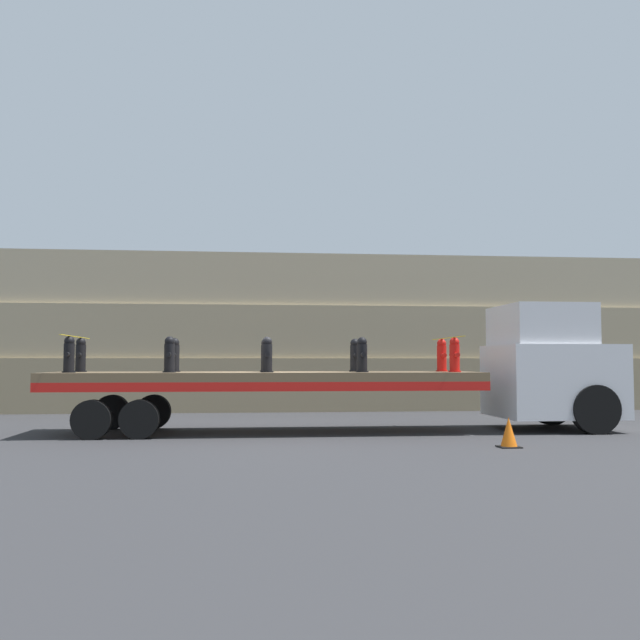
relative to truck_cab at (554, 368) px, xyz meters
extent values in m
plane|color=#2D2D30|center=(-6.93, 0.00, -1.48)|extent=(120.00, 120.00, 0.00)
cube|color=gray|center=(-6.93, 7.90, -0.61)|extent=(60.00, 3.00, 1.74)
cube|color=tan|center=(-6.93, 8.05, 1.12)|extent=(60.00, 3.00, 1.74)
cube|color=tan|center=(-6.93, 8.20, 2.86)|extent=(60.00, 3.00, 1.74)
cube|color=silver|center=(-0.05, 0.00, -0.32)|extent=(2.74, 2.49, 1.72)
cube|color=silver|center=(-0.32, 0.00, 1.02)|extent=(1.92, 2.30, 0.96)
cube|color=black|center=(0.71, 0.00, 0.03)|extent=(1.10, 2.20, 0.96)
cylinder|color=black|center=(0.43, -1.19, -0.93)|extent=(1.11, 0.28, 1.11)
cylinder|color=black|center=(0.43, 1.19, -0.93)|extent=(1.11, 0.28, 1.11)
cube|color=brown|center=(-6.93, 0.00, -0.19)|extent=(9.83, 2.48, 0.20)
cube|color=red|center=(-6.93, -1.20, -0.39)|extent=(9.83, 0.08, 0.20)
cube|color=red|center=(-6.93, 1.20, -0.39)|extent=(9.83, 0.08, 0.20)
cylinder|color=black|center=(-9.64, -1.14, -1.07)|extent=(0.83, 0.30, 0.83)
cylinder|color=black|center=(-9.64, 1.14, -1.07)|extent=(0.83, 0.30, 0.83)
cylinder|color=black|center=(-10.62, -1.14, -1.07)|extent=(0.83, 0.30, 0.83)
cylinder|color=black|center=(-10.62, 1.14, -1.07)|extent=(0.83, 0.30, 0.83)
cylinder|color=black|center=(-11.25, -0.54, -0.08)|extent=(0.29, 0.29, 0.03)
cylinder|color=black|center=(-11.25, -0.54, 0.22)|extent=(0.23, 0.23, 0.64)
sphere|color=black|center=(-11.25, -0.54, 0.59)|extent=(0.22, 0.22, 0.22)
cylinder|color=black|center=(-11.25, -0.74, 0.30)|extent=(0.11, 0.15, 0.11)
cylinder|color=black|center=(-11.25, -0.35, 0.30)|extent=(0.11, 0.15, 0.11)
cylinder|color=black|center=(-11.25, 0.54, -0.08)|extent=(0.29, 0.29, 0.03)
cylinder|color=black|center=(-11.25, 0.54, 0.22)|extent=(0.23, 0.23, 0.64)
sphere|color=black|center=(-11.25, 0.54, 0.59)|extent=(0.22, 0.22, 0.22)
cylinder|color=black|center=(-11.25, 0.35, 0.30)|extent=(0.11, 0.15, 0.11)
cylinder|color=black|center=(-11.25, 0.74, 0.30)|extent=(0.11, 0.15, 0.11)
cylinder|color=black|center=(-9.09, -0.54, -0.08)|extent=(0.29, 0.29, 0.03)
cylinder|color=black|center=(-9.09, -0.54, 0.22)|extent=(0.23, 0.23, 0.64)
sphere|color=black|center=(-9.09, -0.54, 0.59)|extent=(0.22, 0.22, 0.22)
cylinder|color=black|center=(-9.09, -0.74, 0.30)|extent=(0.11, 0.15, 0.11)
cylinder|color=black|center=(-9.09, -0.35, 0.30)|extent=(0.11, 0.15, 0.11)
cylinder|color=black|center=(-9.09, 0.54, -0.08)|extent=(0.29, 0.29, 0.03)
cylinder|color=black|center=(-9.09, 0.54, 0.22)|extent=(0.23, 0.23, 0.64)
sphere|color=black|center=(-9.09, 0.54, 0.59)|extent=(0.22, 0.22, 0.22)
cylinder|color=black|center=(-9.09, 0.35, 0.30)|extent=(0.11, 0.15, 0.11)
cylinder|color=black|center=(-9.09, 0.74, 0.30)|extent=(0.11, 0.15, 0.11)
cylinder|color=black|center=(-6.93, -0.54, -0.08)|extent=(0.29, 0.29, 0.03)
cylinder|color=black|center=(-6.93, -0.54, 0.22)|extent=(0.23, 0.23, 0.64)
sphere|color=black|center=(-6.93, -0.54, 0.59)|extent=(0.22, 0.22, 0.22)
cylinder|color=black|center=(-6.93, -0.74, 0.30)|extent=(0.11, 0.15, 0.11)
cylinder|color=black|center=(-6.93, -0.35, 0.30)|extent=(0.11, 0.15, 0.11)
cylinder|color=black|center=(-6.93, 0.54, -0.08)|extent=(0.29, 0.29, 0.03)
cylinder|color=black|center=(-6.93, 0.54, 0.22)|extent=(0.23, 0.23, 0.64)
sphere|color=black|center=(-6.93, 0.54, 0.59)|extent=(0.22, 0.22, 0.22)
cylinder|color=black|center=(-6.93, 0.35, 0.30)|extent=(0.11, 0.15, 0.11)
cylinder|color=black|center=(-6.93, 0.74, 0.30)|extent=(0.11, 0.15, 0.11)
cylinder|color=black|center=(-4.77, -0.54, -0.08)|extent=(0.29, 0.29, 0.03)
cylinder|color=black|center=(-4.77, -0.54, 0.22)|extent=(0.23, 0.23, 0.64)
sphere|color=black|center=(-4.77, -0.54, 0.59)|extent=(0.22, 0.22, 0.22)
cylinder|color=black|center=(-4.77, -0.74, 0.30)|extent=(0.11, 0.15, 0.11)
cylinder|color=black|center=(-4.77, -0.35, 0.30)|extent=(0.11, 0.15, 0.11)
cylinder|color=black|center=(-4.77, 0.54, -0.08)|extent=(0.29, 0.29, 0.03)
cylinder|color=black|center=(-4.77, 0.54, 0.22)|extent=(0.23, 0.23, 0.64)
sphere|color=black|center=(-4.77, 0.54, 0.59)|extent=(0.22, 0.22, 0.22)
cylinder|color=black|center=(-4.77, 0.35, 0.30)|extent=(0.11, 0.15, 0.11)
cylinder|color=black|center=(-4.77, 0.74, 0.30)|extent=(0.11, 0.15, 0.11)
cylinder|color=red|center=(-2.62, -0.54, -0.08)|extent=(0.29, 0.29, 0.03)
cylinder|color=red|center=(-2.62, -0.54, 0.22)|extent=(0.23, 0.23, 0.64)
sphere|color=red|center=(-2.62, -0.54, 0.59)|extent=(0.22, 0.22, 0.22)
cylinder|color=red|center=(-2.62, -0.74, 0.30)|extent=(0.11, 0.15, 0.11)
cylinder|color=red|center=(-2.62, -0.35, 0.30)|extent=(0.11, 0.15, 0.11)
cylinder|color=red|center=(-2.62, 0.54, -0.08)|extent=(0.29, 0.29, 0.03)
cylinder|color=red|center=(-2.62, 0.54, 0.22)|extent=(0.23, 0.23, 0.64)
sphere|color=red|center=(-2.62, 0.54, 0.59)|extent=(0.22, 0.22, 0.22)
cylinder|color=red|center=(-2.62, 0.35, 0.30)|extent=(0.11, 0.15, 0.11)
cylinder|color=red|center=(-2.62, 0.74, 0.30)|extent=(0.11, 0.15, 0.11)
cube|color=yellow|center=(-11.25, 0.00, 0.71)|extent=(0.05, 2.68, 0.01)
cube|color=yellow|center=(-2.62, 0.00, 0.71)|extent=(0.05, 2.68, 0.01)
cube|color=black|center=(-2.42, -3.38, -1.47)|extent=(0.40, 0.40, 0.03)
cone|color=orange|center=(-2.42, -3.38, -1.18)|extent=(0.31, 0.31, 0.55)
camera|label=1|loc=(-7.38, -16.58, 0.14)|focal=40.00mm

